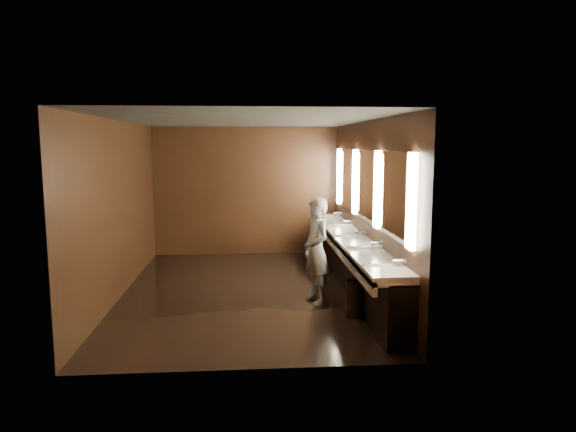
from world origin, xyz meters
name	(u,v)px	position (x,y,z in m)	size (l,w,h in m)	color
floor	(246,291)	(0.00, 0.00, 0.00)	(6.00, 6.00, 0.00)	black
ceiling	(244,120)	(0.00, 0.00, 2.80)	(4.00, 6.00, 0.02)	#2D2D2B
wall_back	(246,191)	(0.00, 3.00, 1.40)	(4.00, 0.02, 2.80)	black
wall_front	(245,243)	(0.00, -3.00, 1.40)	(4.00, 0.02, 2.80)	black
wall_left	(120,209)	(-2.00, 0.00, 1.40)	(0.02, 6.00, 2.80)	black
wall_right	(367,206)	(2.00, 0.00, 1.40)	(0.02, 6.00, 2.80)	black
sink_counter	(353,260)	(1.79, 0.00, 0.50)	(0.55, 5.40, 1.01)	black
mirror_band	(366,185)	(1.98, 0.00, 1.75)	(0.06, 5.03, 1.15)	#FFF2CB
person	(316,251)	(1.07, -0.68, 0.81)	(0.59, 0.39, 1.63)	#93B4DC
trash_bin	(358,299)	(1.58, -1.37, 0.26)	(0.33, 0.33, 0.51)	black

